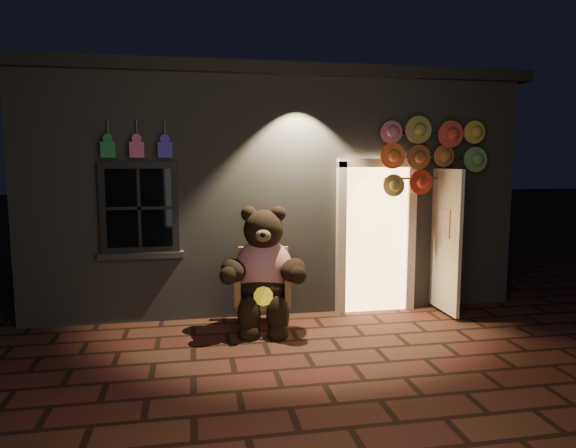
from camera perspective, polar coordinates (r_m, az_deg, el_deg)
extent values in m
plane|color=#4D2C1D|center=(5.99, 1.96, -14.12)|extent=(60.00, 60.00, 0.00)
cube|color=slate|center=(9.54, -3.24, 3.96)|extent=(7.00, 5.00, 3.30)
cube|color=black|center=(9.60, -3.31, 14.33)|extent=(7.30, 5.30, 0.16)
cube|color=black|center=(6.97, -16.16, 1.74)|extent=(1.00, 0.10, 1.20)
cube|color=black|center=(6.94, -16.18, 1.72)|extent=(0.82, 0.06, 1.02)
cube|color=slate|center=(7.05, -15.98, -3.36)|extent=(1.10, 0.14, 0.08)
cube|color=#F2B76C|center=(7.47, 9.66, -1.60)|extent=(0.92, 0.10, 2.10)
cube|color=beige|center=(7.27, 5.92, -1.78)|extent=(0.12, 0.12, 2.20)
cube|color=beige|center=(7.63, 13.43, -1.52)|extent=(0.12, 0.12, 2.20)
cube|color=beige|center=(7.35, 9.94, 6.70)|extent=(1.16, 0.12, 0.12)
cube|color=beige|center=(7.49, 17.14, -1.79)|extent=(0.05, 0.80, 2.00)
cube|color=#217C45|center=(6.91, -19.35, 7.81)|extent=(0.18, 0.07, 0.20)
cylinder|color=#59595E|center=(6.98, -19.36, 9.85)|extent=(0.02, 0.02, 0.25)
cube|color=#C45094|center=(6.86, -16.44, 7.92)|extent=(0.18, 0.07, 0.20)
cylinder|color=#59595E|center=(6.93, -16.46, 9.98)|extent=(0.02, 0.02, 0.25)
cube|color=#3933B3|center=(6.84, -13.49, 8.02)|extent=(0.18, 0.07, 0.20)
cylinder|color=#59595E|center=(6.91, -13.53, 10.08)|extent=(0.02, 0.02, 0.25)
cube|color=#A67740|center=(6.74, -2.77, -8.53)|extent=(0.75, 0.71, 0.09)
cube|color=#A67740|center=(6.94, -2.75, -5.26)|extent=(0.67, 0.18, 0.66)
cube|color=#A67740|center=(6.69, -5.49, -7.00)|extent=(0.16, 0.57, 0.38)
cube|color=#A67740|center=(6.68, -0.07, -6.99)|extent=(0.16, 0.57, 0.38)
cylinder|color=#A67740|center=(6.56, -5.33, -10.83)|extent=(0.05, 0.05, 0.30)
cylinder|color=#A67740|center=(6.55, -0.26, -10.83)|extent=(0.05, 0.05, 0.30)
cylinder|color=#A67740|center=(7.06, -5.07, -9.51)|extent=(0.05, 0.05, 0.30)
cylinder|color=#A67740|center=(7.05, -0.38, -9.50)|extent=(0.05, 0.05, 0.30)
ellipsoid|color=red|center=(6.71, -2.72, -4.98)|extent=(0.84, 0.71, 0.79)
ellipsoid|color=black|center=(6.67, -2.72, -7.09)|extent=(0.69, 0.62, 0.37)
sphere|color=black|center=(6.56, -2.75, -0.62)|extent=(0.58, 0.58, 0.51)
sphere|color=black|center=(6.58, -4.40, 1.13)|extent=(0.20, 0.20, 0.20)
sphere|color=black|center=(6.57, -1.11, 1.15)|extent=(0.20, 0.20, 0.20)
ellipsoid|color=brown|center=(6.34, -2.78, -1.30)|extent=(0.22, 0.17, 0.16)
ellipsoid|color=black|center=(6.48, -6.10, -5.14)|extent=(0.38, 0.57, 0.29)
ellipsoid|color=black|center=(6.46, 0.60, -5.12)|extent=(0.50, 0.59, 0.29)
ellipsoid|color=black|center=(6.43, -4.35, -10.12)|extent=(0.29, 0.29, 0.49)
ellipsoid|color=black|center=(6.42, -1.14, -10.12)|extent=(0.29, 0.29, 0.49)
sphere|color=black|center=(6.43, -4.36, -12.00)|extent=(0.27, 0.27, 0.27)
sphere|color=black|center=(6.42, -1.13, -11.99)|extent=(0.27, 0.27, 0.27)
cylinder|color=yellow|center=(6.36, -2.76, -8.02)|extent=(0.26, 0.13, 0.23)
cylinder|color=#59595E|center=(7.73, 16.72, 0.79)|extent=(0.04, 0.04, 2.72)
cylinder|color=#59595E|center=(7.55, 15.04, 9.50)|extent=(1.21, 0.03, 0.03)
cylinder|color=#59595E|center=(7.54, 14.97, 7.21)|extent=(1.21, 0.03, 0.03)
cylinder|color=#59595E|center=(7.54, 14.89, 4.92)|extent=(1.21, 0.03, 0.03)
cylinder|color=#BC6686|center=(7.29, 11.53, 10.09)|extent=(0.34, 0.11, 0.35)
cylinder|color=#A09F4F|center=(7.42, 14.54, 9.95)|extent=(0.34, 0.11, 0.35)
cylinder|color=#D84E41|center=(7.57, 17.44, 9.79)|extent=(0.34, 0.11, 0.35)
cylinder|color=gold|center=(7.82, 19.87, 9.60)|extent=(0.34, 0.11, 0.35)
cylinder|color=orange|center=(7.25, 11.55, 7.32)|extent=(0.34, 0.11, 0.35)
cylinder|color=#975530|center=(7.38, 14.55, 7.23)|extent=(0.34, 0.11, 0.35)
cylinder|color=#AF6F34|center=(7.61, 17.12, 7.13)|extent=(0.34, 0.11, 0.35)
cylinder|color=#6DAD66|center=(7.78, 19.87, 7.02)|extent=(0.34, 0.11, 0.35)
cylinder|color=tan|center=(7.23, 11.57, 4.53)|extent=(0.34, 0.11, 0.35)
cylinder|color=#AE2D21|center=(7.44, 14.27, 4.52)|extent=(0.34, 0.11, 0.35)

